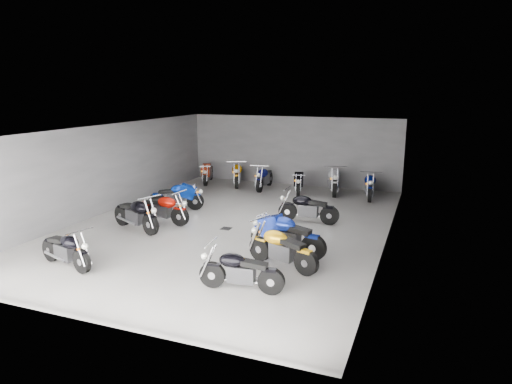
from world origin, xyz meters
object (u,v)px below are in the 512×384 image
Objects in this scene: motorcycle_right_b at (281,248)px; motorcycle_back_b at (237,174)px; motorcycle_left_d at (162,209)px; motorcycle_back_c at (264,178)px; motorcycle_left_a at (66,249)px; motorcycle_right_c at (286,235)px; motorcycle_right_a at (240,271)px; motorcycle_left_c at (136,214)px; motorcycle_back_a at (208,173)px; motorcycle_left_e at (177,197)px; motorcycle_right_e at (308,208)px; motorcycle_back_d at (299,182)px; motorcycle_back_e at (333,180)px; motorcycle_back_f at (370,185)px; drain_grate at (226,229)px.

motorcycle_back_b is at bearing 49.38° from motorcycle_right_b.
motorcycle_back_c reaches higher than motorcycle_left_d.
motorcycle_right_c is at bearing 135.44° from motorcycle_left_a.
motorcycle_right_a is 0.88× the size of motorcycle_right_c.
motorcycle_back_a is at bearing -150.23° from motorcycle_left_c.
motorcycle_right_e is at bearing 71.12° from motorcycle_left_e.
motorcycle_right_a is 0.91× the size of motorcycle_back_b.
motorcycle_right_c reaches higher than motorcycle_left_e.
motorcycle_back_b reaches higher than motorcycle_back_c.
motorcycle_right_b reaches higher than motorcycle_left_e.
motorcycle_right_c is at bearing 110.64° from motorcycle_back_c.
motorcycle_left_d is 1.04× the size of motorcycle_back_d.
motorcycle_left_e is at bearing 29.22° from motorcycle_back_e.
motorcycle_left_e reaches higher than motorcycle_right_a.
motorcycle_back_e is (4.53, -0.01, 0.03)m from motorcycle_back_b.
motorcycle_left_a is 0.93× the size of motorcycle_left_d.
motorcycle_left_a is at bearing 59.52° from motorcycle_back_d.
motorcycle_left_e is 0.98× the size of motorcycle_back_d.
motorcycle_back_e is at bearing 150.11° from motorcycle_left_d.
motorcycle_right_b reaches higher than motorcycle_right_e.
motorcycle_right_c is 3.18m from motorcycle_right_e.
motorcycle_right_a is 11.43m from motorcycle_back_b.
motorcycle_back_c is at bearing 137.41° from motorcycle_left_e.
motorcycle_left_c is 5.68m from motorcycle_right_a.
motorcycle_left_c is 5.67m from motorcycle_right_e.
motorcycle_right_a is at bearing -175.48° from motorcycle_right_c.
motorcycle_left_e is at bearing 26.09° from motorcycle_back_f.
motorcycle_back_b reaches higher than motorcycle_right_e.
motorcycle_left_c is at bearing 119.25° from motorcycle_right_e.
motorcycle_back_b is (-4.62, 4.71, 0.05)m from motorcycle_right_e.
drain_grate is at bearing 69.18° from motorcycle_back_d.
motorcycle_left_c is 1.04× the size of motorcycle_right_b.
motorcycle_left_c reaches higher than motorcycle_right_e.
motorcycle_back_e is at bearing 22.93° from motorcycle_right_b.
motorcycle_left_d is at bearing 37.22° from motorcycle_back_f.
motorcycle_back_d is (3.25, 10.28, 0.01)m from motorcycle_left_a.
motorcycle_back_a is at bearing -161.85° from motorcycle_left_d.
motorcycle_back_d is at bearing 23.77° from motorcycle_right_c.
motorcycle_left_c is 0.98× the size of motorcycle_back_c.
motorcycle_left_c is 7.44m from motorcycle_back_c.
motorcycle_back_a is 1.55m from motorcycle_back_b.
motorcycle_right_a is 0.97× the size of motorcycle_right_b.
motorcycle_back_e is at bearing 13.05° from motorcycle_right_c.
motorcycle_back_d is (-1.88, 8.32, -0.02)m from motorcycle_right_b.
motorcycle_left_c is 1.07× the size of motorcycle_left_e.
motorcycle_back_f is (1.50, 4.35, 0.04)m from motorcycle_right_e.
motorcycle_left_d is 6.78m from motorcycle_back_a.
motorcycle_back_f is at bearing 159.84° from motorcycle_back_a.
motorcycle_back_e is (-0.49, 8.82, 0.06)m from motorcycle_right_b.
motorcycle_back_c is 3.09m from motorcycle_back_e.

